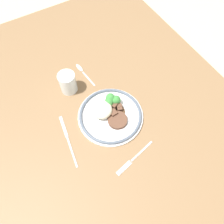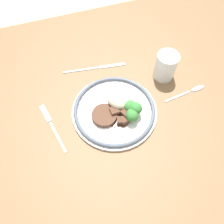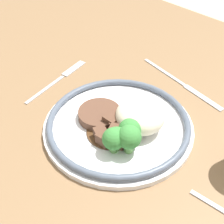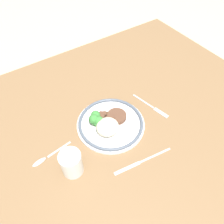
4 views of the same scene
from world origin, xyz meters
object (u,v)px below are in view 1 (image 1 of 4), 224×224
object	(u,v)px
knife	(68,139)
spoon	(82,70)
plate	(110,113)
fork	(132,161)
juice_glass	(68,83)

from	to	relation	value
knife	spoon	world-z (taller)	spoon
plate	fork	bearing A→B (deg)	172.60
spoon	plate	bearing A→B (deg)	172.14
fork	knife	bearing A→B (deg)	-62.53
juice_glass	spoon	bearing A→B (deg)	-54.32
plate	knife	size ratio (longest dim) A/B	1.18
fork	spoon	xyz separation A→B (m)	(0.49, -0.03, 0.00)
plate	fork	world-z (taller)	plate
knife	plate	bearing A→B (deg)	-79.92
juice_glass	spoon	size ratio (longest dim) A/B	0.61
knife	juice_glass	bearing A→B (deg)	-18.94
juice_glass	spoon	distance (m)	0.12
plate	fork	distance (m)	0.21
knife	fork	bearing A→B (deg)	-132.04
fork	spoon	distance (m)	0.49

